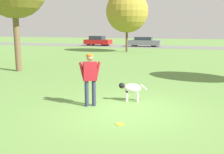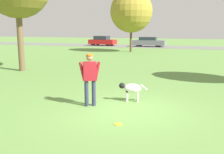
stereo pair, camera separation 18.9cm
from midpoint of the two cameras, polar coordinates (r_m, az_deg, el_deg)
ground_plane at (r=8.12m, az=3.20°, el=-7.23°), size 120.00×120.00×0.00m
far_road_strip at (r=36.67m, az=16.59°, el=6.19°), size 120.00×6.00×0.01m
person at (r=8.35m, az=-4.20°, el=0.33°), size 0.64×0.44×1.68m
dog at (r=9.02m, az=4.80°, el=-2.59°), size 0.98×0.47×0.64m
frisbee at (r=6.94m, az=2.13°, el=-10.26°), size 0.21×0.21×0.02m
tree_far_left at (r=28.40m, az=4.41°, el=14.07°), size 4.45×4.45×6.50m
parked_car_red at (r=39.08m, az=-1.96°, el=7.87°), size 3.94×1.97×1.43m
parked_car_grey at (r=37.02m, az=8.16°, el=7.59°), size 4.51×1.78×1.34m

